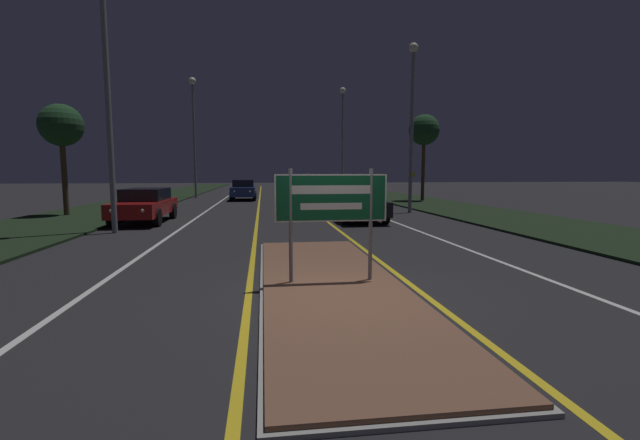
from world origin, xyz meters
name	(u,v)px	position (x,y,z in m)	size (l,w,h in m)	color
ground_plane	(336,294)	(0.00, 0.00, 0.00)	(160.00, 160.00, 0.00)	#232326
median_island	(331,284)	(0.00, 0.52, 0.04)	(2.54, 8.82, 0.10)	#999993
verge_left	(124,206)	(-9.50, 20.00, 0.04)	(5.00, 100.00, 0.08)	black
verge_right	(426,203)	(9.50, 20.00, 0.04)	(5.00, 100.00, 0.08)	black
centre_line_yellow_left	(259,200)	(-1.46, 25.00, 0.00)	(0.12, 70.00, 0.01)	gold
centre_line_yellow_right	(299,200)	(1.46, 25.00, 0.00)	(0.12, 70.00, 0.01)	gold
lane_line_white_left	(222,201)	(-4.20, 25.00, 0.00)	(0.12, 70.00, 0.01)	silver
lane_line_white_right	(335,200)	(4.20, 25.00, 0.00)	(0.12, 70.00, 0.01)	silver
edge_line_white_left	(179,201)	(-7.20, 25.00, 0.00)	(0.10, 70.00, 0.01)	silver
edge_line_white_right	(373,199)	(7.20, 25.00, 0.00)	(0.10, 70.00, 0.01)	silver
highway_sign	(331,203)	(0.00, 0.51, 1.51)	(2.00, 0.07, 2.02)	gray
streetlight_left_near	(105,48)	(-6.21, 8.24, 6.08)	(0.45, 0.45, 10.22)	gray
streetlight_left_far	(194,118)	(-6.59, 28.75, 6.35)	(0.57, 0.57, 9.51)	gray
streetlight_right_near	(412,108)	(6.24, 14.02, 5.23)	(0.48, 0.48, 8.39)	gray
streetlight_right_far	(343,122)	(6.54, 34.42, 6.94)	(0.61, 0.61, 10.17)	gray
car_receding_0	(358,203)	(2.84, 10.92, 0.76)	(1.87, 4.68, 1.44)	black
car_receding_1	(314,190)	(2.47, 24.07, 0.77)	(1.89, 4.17, 1.45)	black
car_receding_2	(332,186)	(5.67, 35.23, 0.73)	(1.85, 4.12, 1.38)	silver
car_approaching_0	(145,204)	(-6.02, 11.40, 0.75)	(1.87, 4.72, 1.39)	maroon
car_approaching_1	(244,189)	(-2.63, 25.56, 0.79)	(1.87, 4.37, 1.51)	navy
warning_sign	(412,182)	(9.68, 23.43, 1.36)	(0.60, 0.06, 2.11)	gray
roadside_palm_left	(61,127)	(-10.28, 14.27, 4.13)	(1.91, 1.91, 5.07)	#4C3823
roadside_palm_right	(424,131)	(10.01, 22.08, 4.94)	(2.12, 2.12, 5.99)	#4C3823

